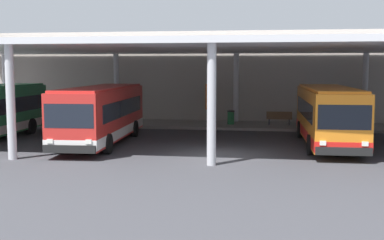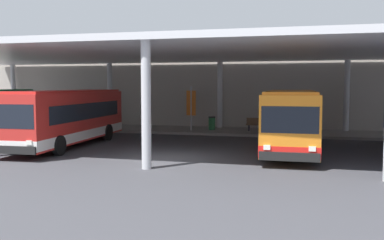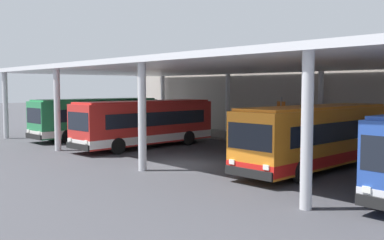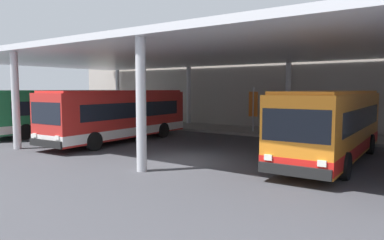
{
  "view_description": "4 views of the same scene",
  "coord_description": "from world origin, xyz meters",
  "px_view_note": "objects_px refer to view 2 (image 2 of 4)",
  "views": [
    {
      "loc": [
        2.41,
        -23.59,
        4.24
      ],
      "look_at": [
        -1.66,
        2.75,
        1.39
      ],
      "focal_mm": 46.43,
      "sensor_mm": 36.0,
      "label": 1
    },
    {
      "loc": [
        6.21,
        -18.86,
        3.45
      ],
      "look_at": [
        -0.13,
        5.43,
        1.4
      ],
      "focal_mm": 39.81,
      "sensor_mm": 36.0,
      "label": 2
    },
    {
      "loc": [
        17.35,
        -15.03,
        4.07
      ],
      "look_at": [
        -3.96,
        4.39,
        1.93
      ],
      "focal_mm": 41.08,
      "sensor_mm": 36.0,
      "label": 3
    },
    {
      "loc": [
        9.7,
        -12.74,
        3.26
      ],
      "look_at": [
        -2.62,
        4.64,
        1.4
      ],
      "focal_mm": 33.42,
      "sensor_mm": 36.0,
      "label": 4
    }
  ],
  "objects_px": {
    "bus_middle_bay": "(291,120)",
    "banner_sign": "(191,106)",
    "bench_waiting": "(259,124)",
    "trash_bin": "(212,123)",
    "bus_second_bay": "(67,117)"
  },
  "relations": [
    {
      "from": "bus_middle_bay",
      "to": "bench_waiting",
      "type": "height_order",
      "value": "bus_middle_bay"
    },
    {
      "from": "bus_middle_bay",
      "to": "banner_sign",
      "type": "xyz_separation_m",
      "value": [
        -7.23,
        6.99,
        0.32
      ]
    },
    {
      "from": "bench_waiting",
      "to": "banner_sign",
      "type": "bearing_deg",
      "value": -169.66
    },
    {
      "from": "bus_middle_bay",
      "to": "trash_bin",
      "type": "bearing_deg",
      "value": 127.3
    },
    {
      "from": "bus_middle_bay",
      "to": "trash_bin",
      "type": "xyz_separation_m",
      "value": [
        -5.84,
        7.66,
        -0.98
      ]
    },
    {
      "from": "bus_second_bay",
      "to": "bench_waiting",
      "type": "distance_m",
      "value": 13.52
    },
    {
      "from": "bus_second_bay",
      "to": "banner_sign",
      "type": "height_order",
      "value": "banner_sign"
    },
    {
      "from": "bench_waiting",
      "to": "trash_bin",
      "type": "height_order",
      "value": "trash_bin"
    },
    {
      "from": "bus_second_bay",
      "to": "bus_middle_bay",
      "type": "xyz_separation_m",
      "value": [
        12.34,
        1.28,
        0.0
      ]
    },
    {
      "from": "bus_second_bay",
      "to": "banner_sign",
      "type": "bearing_deg",
      "value": 58.35
    },
    {
      "from": "bus_middle_bay",
      "to": "trash_bin",
      "type": "height_order",
      "value": "bus_middle_bay"
    },
    {
      "from": "bus_second_bay",
      "to": "banner_sign",
      "type": "distance_m",
      "value": 9.73
    },
    {
      "from": "trash_bin",
      "to": "banner_sign",
      "type": "relative_size",
      "value": 0.31
    },
    {
      "from": "bench_waiting",
      "to": "bus_second_bay",
      "type": "bearing_deg",
      "value": -137.28
    },
    {
      "from": "trash_bin",
      "to": "bus_second_bay",
      "type": "bearing_deg",
      "value": -126.01
    }
  ]
}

